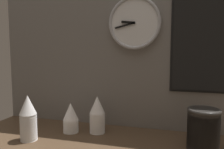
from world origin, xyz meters
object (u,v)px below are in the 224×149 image
at_px(wall_clock, 134,23).
at_px(menu_board, 217,42).
at_px(cup_stack_center, 97,114).
at_px(cup_stack_left, 28,118).
at_px(cup_stack_center_left, 71,118).
at_px(bowl_stack_far_right, 203,128).

xyz_separation_m(wall_clock, menu_board, (0.45, 0.01, -0.11)).
relative_size(cup_stack_center, menu_board, 0.38).
relative_size(cup_stack_left, wall_clock, 0.78).
height_order(cup_stack_left, menu_board, menu_board).
bearing_deg(cup_stack_center_left, cup_stack_left, -133.40).
bearing_deg(cup_stack_center, bowl_stack_far_right, -7.49).
distance_m(cup_stack_center, bowl_stack_far_right, 0.57).
xyz_separation_m(cup_stack_left, cup_stack_center, (0.31, 0.21, -0.01)).
relative_size(cup_stack_center, cup_stack_center_left, 1.24).
bearing_deg(cup_stack_center_left, menu_board, 12.90).
bearing_deg(cup_stack_center_left, cup_stack_center, 12.81).
distance_m(cup_stack_center, cup_stack_center_left, 0.16).
bearing_deg(cup_stack_left, bowl_stack_far_right, 8.50).
bearing_deg(wall_clock, cup_stack_center_left, -153.01).
xyz_separation_m(bowl_stack_far_right, menu_board, (0.07, 0.22, 0.41)).
height_order(wall_clock, menu_board, menu_board).
relative_size(cup_stack_center_left, wall_clock, 0.56).
distance_m(cup_stack_left, cup_stack_center_left, 0.24).
bearing_deg(bowl_stack_far_right, cup_stack_left, -171.50).
xyz_separation_m(cup_stack_center_left, bowl_stack_far_right, (0.71, -0.04, 0.02)).
distance_m(cup_stack_left, cup_stack_center, 0.37).
bearing_deg(wall_clock, menu_board, 1.13).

